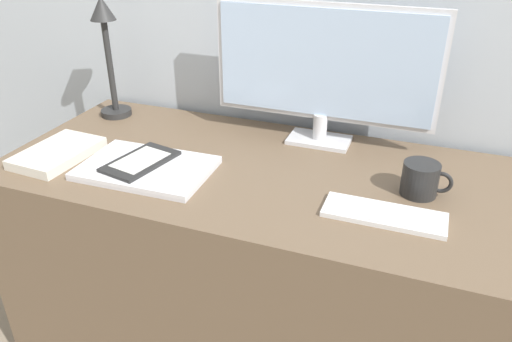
{
  "coord_description": "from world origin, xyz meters",
  "views": [
    {
      "loc": [
        0.4,
        -0.91,
        1.33
      ],
      "look_at": [
        0.02,
        0.09,
        0.76
      ],
      "focal_mm": 35.0,
      "sensor_mm": 36.0,
      "label": 1
    }
  ],
  "objects_px": {
    "laptop": "(147,168)",
    "desk_lamp": "(107,46)",
    "ereader": "(141,161)",
    "notebook": "(58,153)",
    "keyboard": "(384,214)",
    "monitor": "(324,69)",
    "coffee_mug": "(421,179)"
  },
  "relations": [
    {
      "from": "laptop",
      "to": "coffee_mug",
      "type": "relative_size",
      "value": 2.86
    },
    {
      "from": "laptop",
      "to": "desk_lamp",
      "type": "distance_m",
      "value": 0.5
    },
    {
      "from": "ereader",
      "to": "notebook",
      "type": "xyz_separation_m",
      "value": [
        -0.26,
        -0.02,
        -0.01
      ]
    },
    {
      "from": "desk_lamp",
      "to": "notebook",
      "type": "bearing_deg",
      "value": -84.26
    },
    {
      "from": "keyboard",
      "to": "ereader",
      "type": "distance_m",
      "value": 0.65
    },
    {
      "from": "keyboard",
      "to": "monitor",
      "type": "bearing_deg",
      "value": 124.28
    },
    {
      "from": "desk_lamp",
      "to": "coffee_mug",
      "type": "bearing_deg",
      "value": -10.48
    },
    {
      "from": "monitor",
      "to": "keyboard",
      "type": "distance_m",
      "value": 0.48
    },
    {
      "from": "ereader",
      "to": "desk_lamp",
      "type": "distance_m",
      "value": 0.48
    },
    {
      "from": "ereader",
      "to": "coffee_mug",
      "type": "height_order",
      "value": "coffee_mug"
    },
    {
      "from": "ereader",
      "to": "notebook",
      "type": "distance_m",
      "value": 0.26
    },
    {
      "from": "keyboard",
      "to": "notebook",
      "type": "distance_m",
      "value": 0.9
    },
    {
      "from": "monitor",
      "to": "notebook",
      "type": "xyz_separation_m",
      "value": [
        -0.66,
        -0.36,
        -0.21
      ]
    },
    {
      "from": "desk_lamp",
      "to": "notebook",
      "type": "height_order",
      "value": "desk_lamp"
    },
    {
      "from": "monitor",
      "to": "coffee_mug",
      "type": "relative_size",
      "value": 5.32
    },
    {
      "from": "keyboard",
      "to": "desk_lamp",
      "type": "xyz_separation_m",
      "value": [
        -0.94,
        0.32,
        0.23
      ]
    },
    {
      "from": "ereader",
      "to": "laptop",
      "type": "bearing_deg",
      "value": -16.19
    },
    {
      "from": "laptop",
      "to": "notebook",
      "type": "bearing_deg",
      "value": -176.76
    },
    {
      "from": "coffee_mug",
      "to": "keyboard",
      "type": "bearing_deg",
      "value": -115.98
    },
    {
      "from": "laptop",
      "to": "desk_lamp",
      "type": "relative_size",
      "value": 0.89
    },
    {
      "from": "notebook",
      "to": "monitor",
      "type": "bearing_deg",
      "value": 28.74
    },
    {
      "from": "coffee_mug",
      "to": "monitor",
      "type": "bearing_deg",
      "value": 144.63
    },
    {
      "from": "monitor",
      "to": "laptop",
      "type": "bearing_deg",
      "value": -137.93
    },
    {
      "from": "keyboard",
      "to": "coffee_mug",
      "type": "xyz_separation_m",
      "value": [
        0.07,
        0.13,
        0.03
      ]
    },
    {
      "from": "ereader",
      "to": "keyboard",
      "type": "bearing_deg",
      "value": -0.82
    },
    {
      "from": "monitor",
      "to": "notebook",
      "type": "distance_m",
      "value": 0.79
    },
    {
      "from": "keyboard",
      "to": "coffee_mug",
      "type": "relative_size",
      "value": 2.28
    },
    {
      "from": "laptop",
      "to": "ereader",
      "type": "distance_m",
      "value": 0.03
    },
    {
      "from": "monitor",
      "to": "keyboard",
      "type": "bearing_deg",
      "value": -55.72
    },
    {
      "from": "monitor",
      "to": "desk_lamp",
      "type": "height_order",
      "value": "monitor"
    },
    {
      "from": "laptop",
      "to": "desk_lamp",
      "type": "height_order",
      "value": "desk_lamp"
    },
    {
      "from": "coffee_mug",
      "to": "desk_lamp",
      "type": "bearing_deg",
      "value": 169.52
    }
  ]
}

